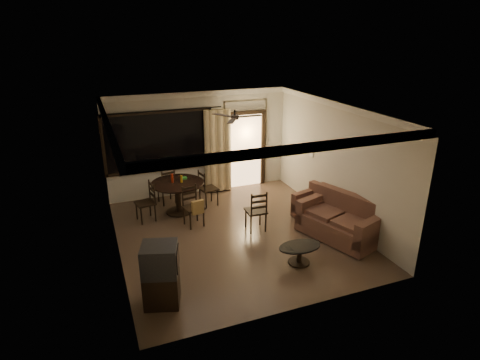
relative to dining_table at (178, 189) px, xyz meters
name	(u,v)px	position (x,y,z in m)	size (l,w,h in m)	color
ground	(235,234)	(0.91, -1.60, -0.63)	(5.50, 5.50, 0.00)	#7F6651
room_shell	(232,134)	(1.50, 0.17, 1.20)	(5.50, 6.70, 5.50)	beige
dining_table	(178,189)	(0.00, 0.00, 0.00)	(1.28, 1.28, 1.02)	black
dining_chair_west	(146,209)	(-0.82, -0.16, -0.35)	(0.49, 0.49, 0.95)	black
dining_chair_east	(208,195)	(0.82, 0.16, -0.35)	(0.49, 0.49, 0.95)	black
dining_chair_south	(194,213)	(0.16, -0.84, -0.33)	(0.49, 0.54, 0.95)	black
dining_chair_north	(167,193)	(-0.15, 0.69, -0.35)	(0.49, 0.49, 0.95)	black
tv_cabinet	(161,275)	(-1.07, -3.40, -0.08)	(0.69, 0.66, 1.09)	black
sofa	(341,222)	(3.02, -2.54, -0.26)	(1.44, 1.95, 0.93)	#43251F
armchair	(315,205)	(3.00, -1.49, -0.31)	(0.94, 0.94, 0.77)	#43251F
coffee_table	(300,251)	(1.66, -3.15, -0.38)	(0.86, 0.52, 0.38)	black
side_chair	(256,218)	(1.42, -1.56, -0.34)	(0.46, 0.46, 0.98)	black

